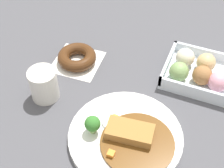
{
  "coord_description": "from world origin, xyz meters",
  "views": [
    {
      "loc": [
        0.18,
        -0.54,
        0.67
      ],
      "look_at": [
        -0.05,
        0.02,
        0.03
      ],
      "focal_mm": 52.84,
      "sensor_mm": 36.0,
      "label": 1
    }
  ],
  "objects_px": {
    "coffee_mug": "(44,85)",
    "chocolate_ring_donut": "(77,58)",
    "donut_box": "(199,72)",
    "curry_plate": "(126,136)"
  },
  "relations": [
    {
      "from": "curry_plate",
      "to": "coffee_mug",
      "type": "relative_size",
      "value": 3.1
    },
    {
      "from": "curry_plate",
      "to": "donut_box",
      "type": "bearing_deg",
      "value": 66.45
    },
    {
      "from": "donut_box",
      "to": "coffee_mug",
      "type": "height_order",
      "value": "coffee_mug"
    },
    {
      "from": "donut_box",
      "to": "coffee_mug",
      "type": "distance_m",
      "value": 0.42
    },
    {
      "from": "chocolate_ring_donut",
      "to": "coffee_mug",
      "type": "distance_m",
      "value": 0.16
    },
    {
      "from": "donut_box",
      "to": "chocolate_ring_donut",
      "type": "xyz_separation_m",
      "value": [
        -0.35,
        -0.06,
        -0.01
      ]
    },
    {
      "from": "curry_plate",
      "to": "coffee_mug",
      "type": "bearing_deg",
      "value": 168.3
    },
    {
      "from": "donut_box",
      "to": "chocolate_ring_donut",
      "type": "bearing_deg",
      "value": -169.4
    },
    {
      "from": "chocolate_ring_donut",
      "to": "coffee_mug",
      "type": "bearing_deg",
      "value": -97.17
    },
    {
      "from": "coffee_mug",
      "to": "chocolate_ring_donut",
      "type": "bearing_deg",
      "value": 82.83
    }
  ]
}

